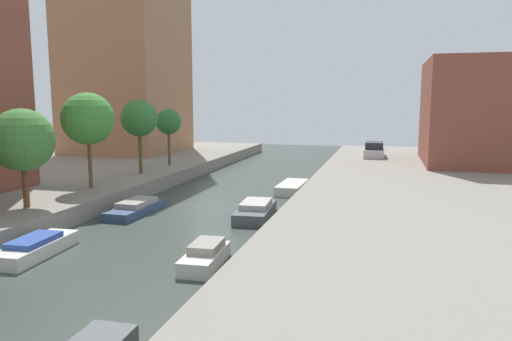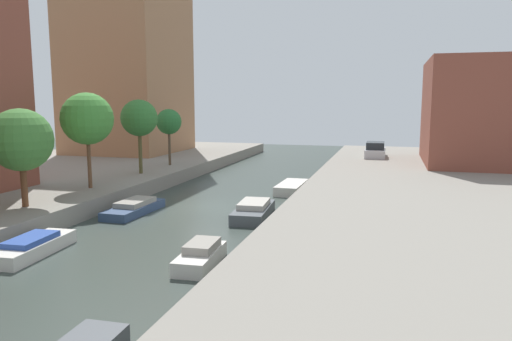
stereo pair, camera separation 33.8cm
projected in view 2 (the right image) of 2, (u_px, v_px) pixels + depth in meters
ground_plane at (207, 208)px, 28.15m from camera, size 84.00×84.00×0.00m
quay_right at (487, 216)px, 24.08m from camera, size 20.00×64.00×1.00m
apartment_tower_far at (126, 22)px, 48.57m from camera, size 10.00×10.79×26.30m
low_block_right at (489, 112)px, 39.77m from camera, size 10.00×11.81×8.63m
street_tree_2 at (21, 140)px, 23.42m from camera, size 3.07×3.07×4.85m
street_tree_3 at (87, 119)px, 28.46m from camera, size 3.09×3.09×5.71m
street_tree_4 at (139, 118)px, 34.34m from camera, size 2.63×2.63×5.32m
street_tree_5 at (169, 122)px, 38.97m from camera, size 2.05×2.05×4.58m
parked_car at (375, 151)px, 45.15m from camera, size 1.86×4.53×1.43m
moored_boat_left_1 at (33, 247)px, 19.48m from camera, size 1.67×4.15×0.77m
moored_boat_left_2 at (134, 208)px, 26.72m from camera, size 1.67×4.45×0.74m
moored_boat_right_1 at (201, 256)px, 18.21m from camera, size 1.40×3.15×0.88m
moored_boat_right_2 at (254, 211)px, 25.73m from camera, size 1.98×4.38×0.89m
moored_boat_right_3 at (292, 187)px, 33.04m from camera, size 1.66×4.21×0.63m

